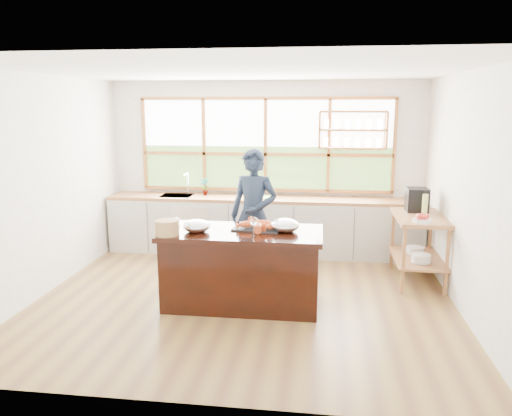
% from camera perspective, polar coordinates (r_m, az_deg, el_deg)
% --- Properties ---
extents(ground_plane, '(5.00, 5.00, 0.00)m').
position_cam_1_polar(ground_plane, '(6.22, -1.28, -10.23)').
color(ground_plane, olive).
extents(room_shell, '(5.02, 4.52, 2.71)m').
position_cam_1_polar(room_shell, '(6.30, -0.42, 6.50)').
color(room_shell, white).
rests_on(room_shell, ground_plane).
extents(back_counter, '(4.90, 0.63, 0.90)m').
position_cam_1_polar(back_counter, '(7.92, 0.70, -1.94)').
color(back_counter, beige).
rests_on(back_counter, ground_plane).
extents(right_shelf_unit, '(0.62, 1.10, 0.90)m').
position_cam_1_polar(right_shelf_unit, '(6.94, 18.08, -3.23)').
color(right_shelf_unit, '#975836').
rests_on(right_shelf_unit, ground_plane).
extents(island, '(1.85, 0.90, 0.90)m').
position_cam_1_polar(island, '(5.88, -1.59, -6.84)').
color(island, black).
rests_on(island, ground_plane).
extents(cook, '(0.73, 0.57, 1.77)m').
position_cam_1_polar(cook, '(6.60, -0.27, -0.88)').
color(cook, '#192438').
rests_on(cook, ground_plane).
extents(potted_plant, '(0.16, 0.12, 0.28)m').
position_cam_1_polar(potted_plant, '(8.02, -5.87, 2.45)').
color(potted_plant, slate).
rests_on(potted_plant, back_counter).
extents(cutting_board, '(0.42, 0.32, 0.01)m').
position_cam_1_polar(cutting_board, '(7.83, 0.36, 1.29)').
color(cutting_board, '#62B142').
rests_on(cutting_board, back_counter).
extents(espresso_machine, '(0.28, 0.30, 0.32)m').
position_cam_1_polar(espresso_machine, '(7.12, 17.90, 0.90)').
color(espresso_machine, black).
rests_on(espresso_machine, right_shelf_unit).
extents(wine_bottle, '(0.09, 0.09, 0.29)m').
position_cam_1_polar(wine_bottle, '(6.84, 18.74, 0.30)').
color(wine_bottle, '#B4C25C').
rests_on(wine_bottle, right_shelf_unit).
extents(fruit_bowl, '(0.22, 0.22, 0.11)m').
position_cam_1_polar(fruit_bowl, '(6.48, 18.45, -1.19)').
color(fruit_bowl, silver).
rests_on(fruit_bowl, right_shelf_unit).
extents(slate_board, '(0.59, 0.46, 0.02)m').
position_cam_1_polar(slate_board, '(5.85, 0.23, -2.28)').
color(slate_board, black).
rests_on(slate_board, island).
extents(lobster_pile, '(0.52, 0.48, 0.08)m').
position_cam_1_polar(lobster_pile, '(5.81, 0.40, -1.89)').
color(lobster_pile, '#D34820').
rests_on(lobster_pile, slate_board).
extents(mixing_bowl_left, '(0.31, 0.31, 0.15)m').
position_cam_1_polar(mixing_bowl_left, '(5.74, -6.79, -2.06)').
color(mixing_bowl_left, silver).
rests_on(mixing_bowl_left, island).
extents(mixing_bowl_right, '(0.33, 0.33, 0.16)m').
position_cam_1_polar(mixing_bowl_right, '(5.72, 3.31, -2.00)').
color(mixing_bowl_right, silver).
rests_on(mixing_bowl_right, island).
extents(wine_glass, '(0.08, 0.08, 0.22)m').
position_cam_1_polar(wine_glass, '(5.49, -0.29, -1.59)').
color(wine_glass, white).
rests_on(wine_glass, island).
extents(wicker_basket, '(0.27, 0.27, 0.17)m').
position_cam_1_polar(wicker_basket, '(5.64, -10.14, -2.22)').
color(wicker_basket, '#AB7850').
rests_on(wicker_basket, island).
extents(parchment_roll, '(0.14, 0.31, 0.08)m').
position_cam_1_polar(parchment_roll, '(6.03, -9.21, -1.71)').
color(parchment_roll, silver).
rests_on(parchment_roll, island).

